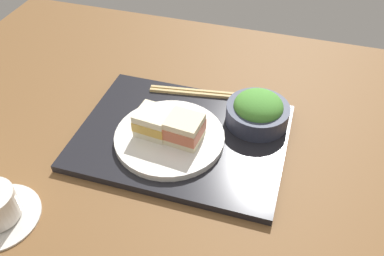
{
  "coord_description": "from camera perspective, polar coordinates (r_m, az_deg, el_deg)",
  "views": [
    {
      "loc": [
        -20.28,
        60.03,
        60.92
      ],
      "look_at": [
        -2.55,
        1.91,
        5.0
      ],
      "focal_mm": 38.2,
      "sensor_mm": 36.0,
      "label": 1
    }
  ],
  "objects": [
    {
      "name": "ground_plane",
      "position": [
        0.89,
        -1.21,
        -1.96
      ],
      "size": [
        140.0,
        100.0,
        3.0
      ],
      "primitive_type": "cube",
      "color": "brown"
    },
    {
      "name": "serving_tray",
      "position": [
        0.87,
        -1.16,
        -1.26
      ],
      "size": [
        43.34,
        32.42,
        1.66
      ],
      "primitive_type": "cube",
      "color": "black",
      "rests_on": "ground_plane"
    },
    {
      "name": "sandwich_plate",
      "position": [
        0.85,
        -3.15,
        -1.32
      ],
      "size": [
        22.75,
        22.75,
        1.42
      ],
      "primitive_type": "cylinder",
      "color": "silver",
      "rests_on": "serving_tray"
    },
    {
      "name": "sandwich_near",
      "position": [
        0.81,
        -1.06,
        -0.16
      ],
      "size": [
        7.47,
        7.24,
        5.4
      ],
      "color": "beige",
      "rests_on": "sandwich_plate"
    },
    {
      "name": "sandwich_far",
      "position": [
        0.83,
        -5.37,
        0.88
      ],
      "size": [
        7.43,
        7.17,
        5.19
      ],
      "color": "#EFE5C1",
      "rests_on": "sandwich_plate"
    },
    {
      "name": "salad_bowl",
      "position": [
        0.88,
        9.17,
        2.41
      ],
      "size": [
        13.49,
        13.49,
        7.15
      ],
      "color": "#33384C",
      "rests_on": "serving_tray"
    },
    {
      "name": "chopsticks_pair",
      "position": [
        0.97,
        0.51,
        5.0
      ],
      "size": [
        21.77,
        5.04,
        0.7
      ],
      "color": "tan",
      "rests_on": "serving_tray"
    }
  ]
}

